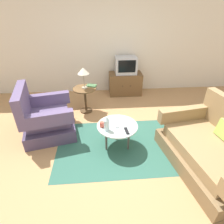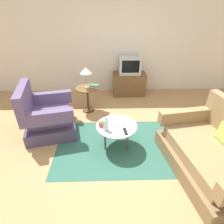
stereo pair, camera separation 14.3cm
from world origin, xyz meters
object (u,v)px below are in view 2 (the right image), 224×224
at_px(coffee_table, 116,127).
at_px(tv_stand, 129,84).
at_px(book, 94,85).
at_px(side_table, 87,94).
at_px(armchair, 47,117).
at_px(television, 130,65).
at_px(mug, 101,124).
at_px(vase, 106,124).
at_px(table_lamp, 86,71).
at_px(tv_remote_silver, 116,125).
at_px(couch, 214,154).
at_px(tv_remote_dark, 125,131).

relative_size(coffee_table, tv_stand, 0.79).
bearing_deg(book, side_table, -127.67).
bearing_deg(armchair, side_table, 125.54).
relative_size(armchair, coffee_table, 1.59).
distance_m(television, mug, 2.33).
height_order(armchair, vase, armchair).
bearing_deg(tv_stand, mug, -107.71).
xyz_separation_m(coffee_table, table_lamp, (-0.59, 1.27, 0.56)).
bearing_deg(tv_remote_silver, couch, -107.77).
xyz_separation_m(couch, vase, (-1.58, 0.45, 0.26)).
relative_size(tv_stand, television, 1.57).
xyz_separation_m(coffee_table, mug, (-0.25, -0.03, 0.09)).
bearing_deg(television, mug, -107.64).
height_order(armchair, tv_stand, armchair).
distance_m(armchair, television, 2.49).
height_order(side_table, tv_remote_dark, side_table).
bearing_deg(side_table, tv_remote_dark, -63.41).
distance_m(tv_remote_dark, book, 1.65).
xyz_separation_m(armchair, coffee_table, (1.31, -0.48, 0.07)).
relative_size(television, vase, 2.11).
bearing_deg(tv_remote_silver, tv_remote_dark, -139.09).
bearing_deg(book, coffee_table, -53.01).
height_order(armchair, book, armchair).
bearing_deg(mug, table_lamp, 104.60).
height_order(armchair, tv_remote_silver, armchair).
bearing_deg(side_table, mug, -75.22).
xyz_separation_m(tv_stand, table_lamp, (-1.04, -0.89, 0.66)).
relative_size(coffee_table, side_table, 1.17).
distance_m(side_table, tv_remote_dark, 1.62).
relative_size(armchair, tv_stand, 1.25).
xyz_separation_m(coffee_table, television, (0.45, 2.17, 0.41)).
height_order(tv_remote_dark, book, book).
bearing_deg(vase, tv_stand, 74.67).
relative_size(couch, television, 3.11).
xyz_separation_m(couch, mug, (-1.65, 0.55, 0.19)).
xyz_separation_m(armchair, couch, (2.70, -1.05, -0.02)).
bearing_deg(side_table, armchair, -132.09).
relative_size(side_table, tv_remote_dark, 3.32).
xyz_separation_m(side_table, tv_stand, (1.04, 0.90, -0.13)).
distance_m(table_lamp, tv_remote_silver, 1.49).
distance_m(television, tv_remote_dark, 2.40).
xyz_separation_m(tv_stand, vase, (-0.63, -2.29, 0.27)).
bearing_deg(book, tv_remote_silver, -53.03).
height_order(tv_remote_dark, tv_remote_silver, same).
bearing_deg(couch, book, 34.33).
relative_size(table_lamp, vase, 1.75).
xyz_separation_m(side_table, table_lamp, (0.00, 0.01, 0.54)).
relative_size(tv_remote_dark, book, 0.68).
xyz_separation_m(television, mug, (-0.70, -2.20, -0.31)).
bearing_deg(tv_remote_dark, armchair, -120.92).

